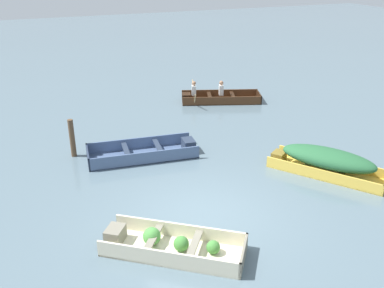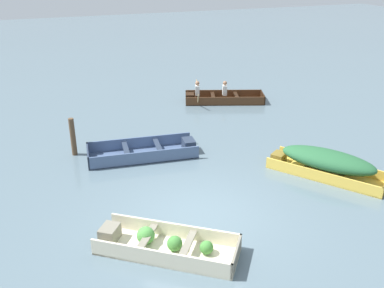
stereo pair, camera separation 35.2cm
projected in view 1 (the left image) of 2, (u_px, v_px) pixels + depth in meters
The scene contains 6 objects.
ground_plane at pixel (203, 216), 10.54m from camera, with size 80.00×80.00×0.00m, color slate.
dinghy_cream_foreground at pixel (169, 244), 9.23m from camera, with size 3.09×2.68×0.44m.
skiff_slate_blue_near_moored at pixel (147, 152), 13.63m from camera, with size 3.54×1.61×0.42m.
skiff_yellow_mid_moored at pixel (327, 160), 12.42m from camera, with size 2.76×3.33×0.78m.
rowboat_dark_varnish_with_crew at pixel (216, 97), 18.77m from camera, with size 3.59×2.65×0.93m.
mooring_post at pixel (72, 138), 13.45m from camera, with size 0.17×0.17×1.24m, color brown.
Camera 1 is at (-3.70, -8.13, 5.87)m, focal length 40.00 mm.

